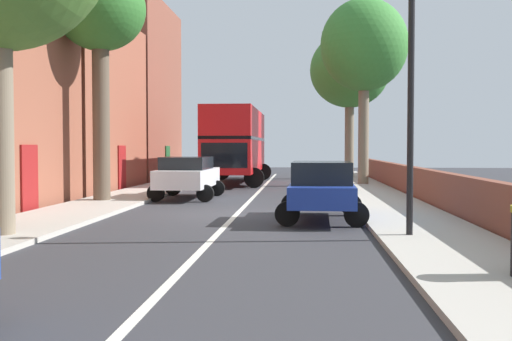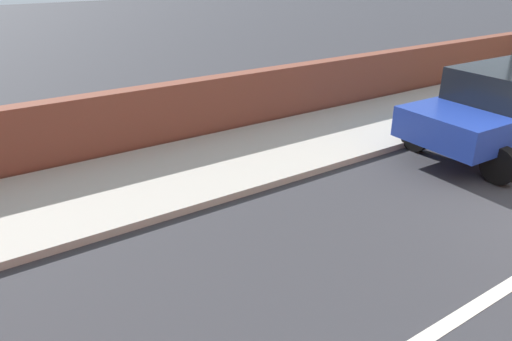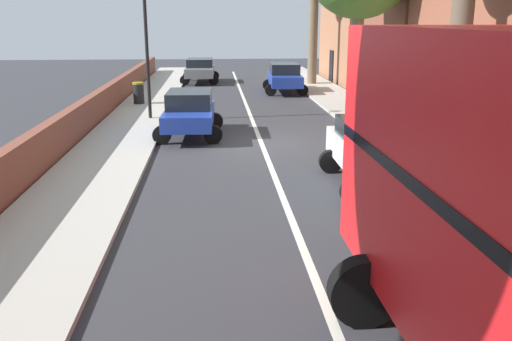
% 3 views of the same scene
% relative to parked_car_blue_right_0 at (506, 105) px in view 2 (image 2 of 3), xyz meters
% --- Properties ---
extents(sidewalk_right, '(2.60, 60.00, 0.12)m').
position_rel_parked_car_blue_right_0_xyz_m(sidewalk_right, '(2.40, 1.47, -0.86)').
color(sidewalk_right, '#B2ADA3').
rests_on(sidewalk_right, ground).
extents(boundary_wall_right, '(0.36, 54.00, 1.23)m').
position_rel_parked_car_blue_right_0_xyz_m(boundary_wall_right, '(3.95, 1.47, -0.31)').
color(boundary_wall_right, brown).
rests_on(boundary_wall_right, ground).
extents(parked_car_blue_right_0, '(2.46, 4.16, 1.63)m').
position_rel_parked_car_blue_right_0_xyz_m(parked_car_blue_right_0, '(0.00, 0.00, 0.00)').
color(parked_car_blue_right_0, '#1E389E').
rests_on(parked_car_blue_right_0, ground).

